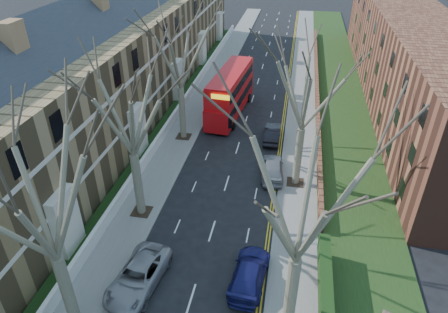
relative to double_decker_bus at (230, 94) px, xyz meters
The scene contains 16 objects.
pavement_left 6.42m from the double_decker_bus, 131.55° to the left, with size 3.00×102.00×0.12m, color slate.
pavement_right 9.49m from the double_decker_bus, 29.15° to the left, with size 3.00×102.00×0.12m, color slate.
terrace_left 12.54m from the double_decker_bus, 163.13° to the right, with size 9.70×78.00×13.60m.
flats_right 21.41m from the double_decker_bus, 23.51° to the left, with size 13.97×54.00×10.00m.
front_wall_left 6.86m from the double_decker_bus, 147.93° to the right, with size 0.30×78.00×1.00m.
grass_verge_right 13.49m from the double_decker_bus, 19.67° to the left, with size 6.00×102.00×0.06m.
tree_left_mid 29.64m from the double_decker_bus, 97.33° to the right, with size 10.50×10.50×14.71m.
tree_left_far 20.09m from the double_decker_bus, 101.21° to the right, with size 10.15×10.15×14.22m.
tree_left_dist 10.36m from the double_decker_bus, 119.37° to the right, with size 10.50×10.50×14.71m.
tree_right_mid 28.54m from the double_decker_bus, 73.75° to the right, with size 10.50×10.50×14.71m.
tree_right_far 16.23m from the double_decker_bus, 58.31° to the right, with size 10.15×10.15×14.22m.
double_decker_bus is the anchor object (origin of this frame).
car_left_far 25.16m from the double_decker_bus, 93.13° to the right, with size 2.49×5.40×1.50m, color #97969B.
car_right_near 24.19m from the double_decker_bus, 77.41° to the right, with size 2.03×4.99×1.45m, color navy.
car_right_mid 13.13m from the double_decker_bus, 64.07° to the right, with size 1.89×4.70×1.60m, color gray.
car_right_far 7.63m from the double_decker_bus, 45.74° to the right, with size 1.54×4.43×1.46m, color black.
Camera 1 is at (4.80, -6.10, 19.76)m, focal length 32.00 mm.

